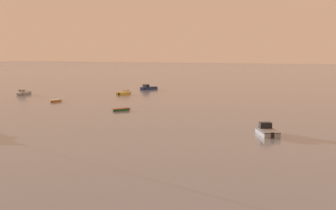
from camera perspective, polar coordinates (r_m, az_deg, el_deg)
motorboat_moored_0 at (r=53.86m, az=12.03°, el=-3.21°), size 4.10×5.24×1.92m
motorboat_moored_1 at (r=104.16m, az=-5.33°, el=1.47°), size 1.71×4.57×1.70m
rowboat_moored_1 at (r=74.39m, az=-5.81°, el=-0.59°), size 2.30×3.52×0.53m
motorboat_moored_2 at (r=117.05m, az=-2.66°, el=2.06°), size 2.96×5.60×2.03m
rowboat_moored_2 at (r=90.61m, az=-13.75°, el=0.52°), size 1.65×3.64×0.55m
motorboat_moored_3 at (r=107.23m, az=-17.58°, el=1.36°), size 3.66×5.28×1.91m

